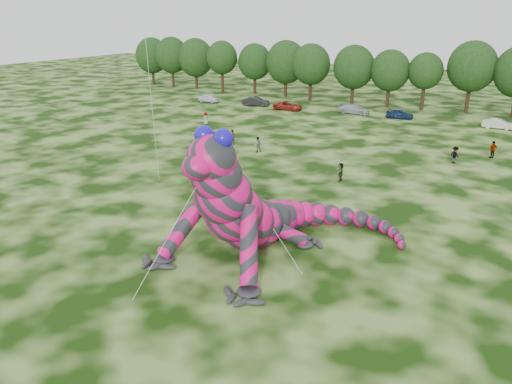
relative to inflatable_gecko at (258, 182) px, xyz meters
The scene contains 25 objects.
ground 5.94m from the inflatable_gecko, 128.50° to the right, with size 240.00×240.00×0.00m, color #16330A.
inflatable_gecko is the anchor object (origin of this frame).
tree_0 80.00m from the inflatable_gecko, 135.57° to the left, with size 6.91×6.22×9.51m, color black, non-canonical shape.
tree_1 74.83m from the inflatable_gecko, 132.89° to the left, with size 6.74×6.07×9.81m, color black, non-canonical shape.
tree_2 71.85m from the inflatable_gecko, 129.38° to the left, with size 7.04×6.34×9.64m, color black, non-canonical shape.
tree_3 66.07m from the inflatable_gecko, 125.42° to the left, with size 5.81×5.23×9.44m, color black, non-canonical shape.
tree_4 64.16m from the inflatable_gecko, 120.14° to the left, with size 6.22×5.60×9.06m, color black, non-canonical shape.
tree_5 60.90m from the inflatable_gecko, 114.96° to the left, with size 7.16×6.44×9.80m, color black, non-canonical shape.
tree_6 57.12m from the inflatable_gecko, 110.63° to the left, with size 6.52×5.86×9.49m, color black, non-canonical shape.
tree_7 55.05m from the inflatable_gecko, 103.28° to the left, with size 6.68×6.01×9.48m, color black, non-canonical shape.
tree_8 54.18m from the inflatable_gecko, 97.19° to the left, with size 6.14×5.53×8.94m, color black, non-canonical shape.
tree_9 54.14m from the inflatable_gecko, 91.59° to the left, with size 5.27×4.74×8.68m, color black, non-canonical shape.
tree_10 55.57m from the inflatable_gecko, 85.01° to the left, with size 7.09×6.38×10.50m, color black, non-canonical shape.
car_0 55.63m from the inflatable_gecko, 128.26° to the left, with size 1.52×3.77×1.29m, color white.
car_1 51.23m from the inflatable_gecko, 119.99° to the left, with size 1.53×4.38×1.44m, color black.
car_2 47.92m from the inflatable_gecko, 114.02° to the left, with size 2.12×4.60×1.28m, color maroon.
car_3 46.94m from the inflatable_gecko, 101.78° to the left, with size 1.91×4.70×1.36m, color #A7ADB2.
car_4 45.83m from the inflatable_gecko, 93.36° to the left, with size 1.54×3.82×1.30m, color #132450.
car_5 46.67m from the inflatable_gecko, 77.39° to the left, with size 1.35×3.87×1.27m, color silver.
spectator_5 15.38m from the inflatable_gecko, 90.00° to the left, with size 1.54×0.49×1.66m, color gray.
spectator_4 37.54m from the inflatable_gecko, 130.43° to the left, with size 0.83×0.54×1.70m, color gray.
spectator_3 32.06m from the inflatable_gecko, 69.75° to the left, with size 1.05×0.44×1.80m, color gray.
spectator_1 23.03m from the inflatable_gecko, 119.76° to the left, with size 0.83×0.64×1.70m, color gray.
spectator_2 27.33m from the inflatable_gecko, 72.94° to the left, with size 1.11×0.64×1.72m, color gray.
spectator_0 26.05m from the inflatable_gecko, 126.12° to the left, with size 0.67×0.44×1.84m, color gray.
Camera 1 is at (17.18, -22.51, 14.30)m, focal length 35.00 mm.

